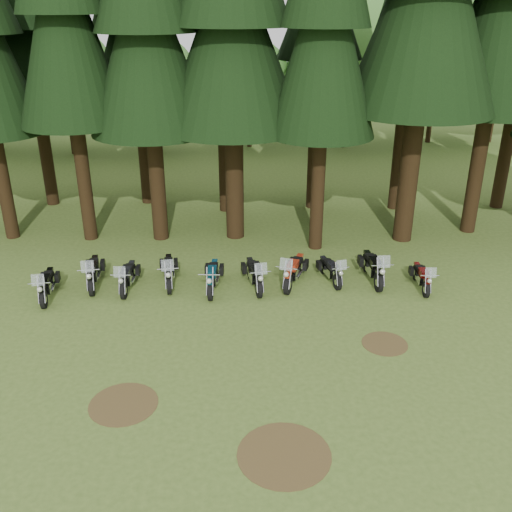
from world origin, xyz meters
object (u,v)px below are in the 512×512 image
object	(u,v)px
motorcycle_8	(373,268)
motorcycle_2	(128,277)
motorcycle_5	(254,275)
motorcycle_0	(47,286)
motorcycle_4	(213,277)
motorcycle_6	(294,272)
motorcycle_1	(93,273)
motorcycle_9	(421,278)
motorcycle_3	(169,272)
motorcycle_7	(330,271)

from	to	relation	value
motorcycle_8	motorcycle_2	bearing A→B (deg)	179.22
motorcycle_5	motorcycle_2	bearing A→B (deg)	169.74
motorcycle_0	motorcycle_5	size ratio (longest dim) A/B	0.96
motorcycle_2	motorcycle_4	world-z (taller)	motorcycle_2
motorcycle_0	motorcycle_6	bearing A→B (deg)	-1.88
motorcycle_1	motorcycle_9	size ratio (longest dim) A/B	1.18
motorcycle_0	motorcycle_3	distance (m)	4.26
motorcycle_4	motorcycle_6	size ratio (longest dim) A/B	0.97
motorcycle_1	motorcycle_4	xyz separation A→B (m)	(4.35, -0.52, -0.02)
motorcycle_7	motorcycle_5	bearing A→B (deg)	174.54
motorcycle_2	motorcycle_9	bearing A→B (deg)	0.58
motorcycle_2	motorcycle_5	size ratio (longest dim) A/B	0.94
motorcycle_0	motorcycle_1	size ratio (longest dim) A/B	0.94
motorcycle_4	motorcycle_8	bearing A→B (deg)	8.24
motorcycle_1	motorcycle_2	bearing A→B (deg)	-21.23
motorcycle_4	motorcycle_8	distance (m)	5.92
motorcycle_3	motorcycle_5	bearing A→B (deg)	-13.02
motorcycle_2	motorcycle_6	size ratio (longest dim) A/B	0.93
motorcycle_2	motorcycle_7	distance (m)	7.40
motorcycle_1	motorcycle_6	bearing A→B (deg)	-8.05
motorcycle_5	motorcycle_7	world-z (taller)	motorcycle_5
motorcycle_3	motorcycle_8	distance (m)	7.52
motorcycle_1	motorcycle_8	distance (m)	10.26
motorcycle_2	motorcycle_9	distance (m)	10.61
motorcycle_3	motorcycle_7	world-z (taller)	motorcycle_3
motorcycle_4	motorcycle_9	world-z (taller)	motorcycle_9
motorcycle_1	motorcycle_8	size ratio (longest dim) A/B	0.97
motorcycle_0	motorcycle_4	bearing A→B (deg)	-2.50
motorcycle_0	motorcycle_4	world-z (taller)	motorcycle_0
motorcycle_7	motorcycle_9	size ratio (longest dim) A/B	1.01
motorcycle_4	motorcycle_8	xyz separation A→B (m)	(5.91, 0.39, 0.04)
motorcycle_5	motorcycle_0	bearing A→B (deg)	174.28
motorcycle_0	motorcycle_8	size ratio (longest dim) A/B	0.91
motorcycle_2	motorcycle_7	xyz separation A→B (m)	(7.40, 0.26, -0.03)
motorcycle_8	motorcycle_4	bearing A→B (deg)	-178.41
motorcycle_4	motorcycle_1	bearing A→B (deg)	177.67
motorcycle_4	motorcycle_9	xyz separation A→B (m)	(7.54, -0.28, -0.05)
motorcycle_0	motorcycle_7	size ratio (longest dim) A/B	1.10
motorcycle_5	motorcycle_9	world-z (taller)	motorcycle_5
motorcycle_3	motorcycle_5	distance (m)	3.15
motorcycle_5	motorcycle_9	xyz separation A→B (m)	(6.03, -0.36, -0.07)
motorcycle_1	motorcycle_6	xyz separation A→B (m)	(7.32, -0.25, 0.01)
motorcycle_4	motorcycle_2	bearing A→B (deg)	-178.73
motorcycle_6	motorcycle_8	distance (m)	2.95
motorcycle_3	motorcycle_7	size ratio (longest dim) A/B	1.15
motorcycle_8	motorcycle_9	xyz separation A→B (m)	(1.63, -0.66, -0.09)
motorcycle_6	motorcycle_3	bearing A→B (deg)	-162.16
motorcycle_1	motorcycle_8	world-z (taller)	motorcycle_8
motorcycle_6	motorcycle_0	bearing A→B (deg)	-155.05
motorcycle_6	motorcycle_2	bearing A→B (deg)	-158.19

